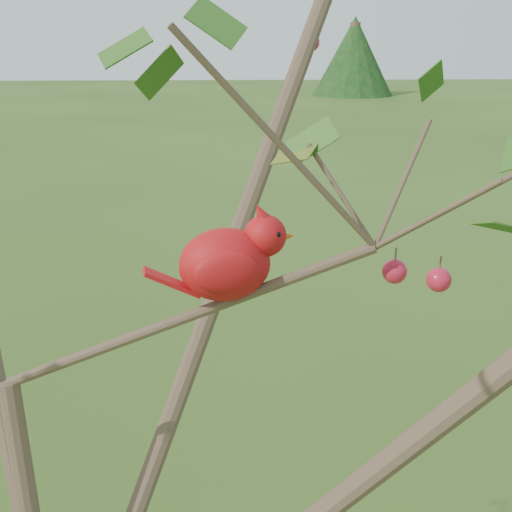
# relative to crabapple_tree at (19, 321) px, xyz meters

# --- Properties ---
(crabapple_tree) EXTENTS (2.35, 2.05, 2.95)m
(crabapple_tree) POSITION_rel_crabapple_tree_xyz_m (0.00, 0.00, 0.00)
(crabapple_tree) COLOR #453225
(crabapple_tree) RESTS_ON ground
(cardinal) EXTENTS (0.24, 0.14, 0.17)m
(cardinal) POSITION_rel_crabapple_tree_xyz_m (0.30, 0.10, 0.05)
(cardinal) COLOR red
(cardinal) RESTS_ON ground
(distant_trees) EXTENTS (41.31, 14.89, 3.39)m
(distant_trees) POSITION_rel_crabapple_tree_xyz_m (-2.68, 23.23, -0.58)
(distant_trees) COLOR #453225
(distant_trees) RESTS_ON ground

